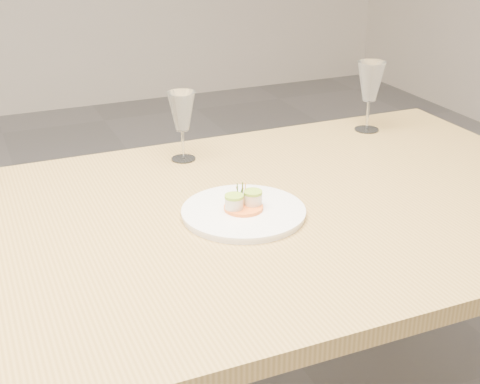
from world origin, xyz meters
name	(u,v)px	position (x,y,z in m)	size (l,w,h in m)	color
dining_table	(99,266)	(0.00, 0.00, 0.68)	(2.40, 1.00, 0.75)	tan
dinner_plate	(244,211)	(0.33, -0.02, 0.76)	(0.28, 0.28, 0.07)	white
wine_glass_3	(182,113)	(0.32, 0.36, 0.88)	(0.08, 0.08, 0.19)	white
wine_glass_4	(370,83)	(0.92, 0.37, 0.90)	(0.09, 0.09, 0.21)	white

